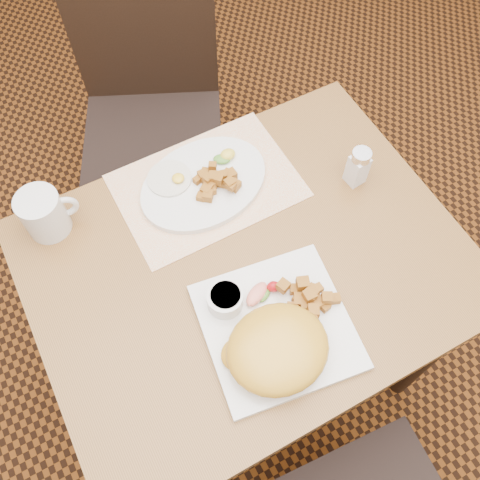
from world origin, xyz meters
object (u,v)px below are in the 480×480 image
object	(u,v)px
salt_shaker	(358,166)
table	(248,283)
plate_square	(277,327)
plate_oval	(204,183)
coffee_mug	(45,213)
chair_far	(150,101)

from	to	relation	value
salt_shaker	table	bearing A→B (deg)	-167.15
table	plate_square	bearing A→B (deg)	-98.09
plate_square	plate_oval	bearing A→B (deg)	86.29
plate_square	salt_shaker	distance (m)	0.41
salt_shaker	plate_oval	bearing A→B (deg)	154.69
table	plate_oval	distance (m)	0.25
plate_square	coffee_mug	size ratio (longest dim) A/B	2.29
chair_far	table	bearing A→B (deg)	110.70
chair_far	plate_oval	distance (m)	0.54
salt_shaker	coffee_mug	size ratio (longest dim) A/B	0.82
plate_square	coffee_mug	bearing A→B (deg)	126.05
plate_oval	table	bearing A→B (deg)	-90.60
table	plate_oval	size ratio (longest dim) A/B	2.96
plate_square	salt_shaker	world-z (taller)	salt_shaker
chair_far	plate_square	xyz separation A→B (m)	(-0.07, -0.87, 0.22)
plate_oval	coffee_mug	world-z (taller)	coffee_mug
table	coffee_mug	world-z (taller)	coffee_mug
plate_oval	coffee_mug	size ratio (longest dim) A/B	2.49
chair_far	salt_shaker	world-z (taller)	chair_far
table	chair_far	bearing A→B (deg)	85.95
plate_oval	salt_shaker	bearing A→B (deg)	-25.31
chair_far	plate_oval	world-z (taller)	chair_far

